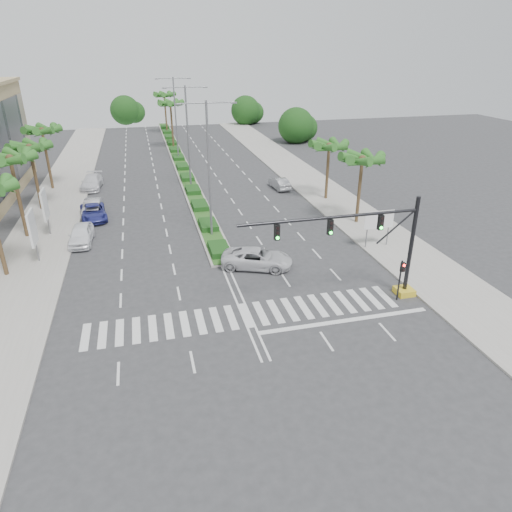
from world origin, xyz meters
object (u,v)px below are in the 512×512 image
(car_parked_d, at_px, (92,182))
(car_right, at_px, (279,183))
(car_crossing, at_px, (257,258))
(car_parked_c, at_px, (93,212))
(car_parked_b, at_px, (93,207))
(car_parked_a, at_px, (81,235))

(car_parked_d, distance_m, car_right, 23.11)
(car_crossing, relative_size, car_right, 1.33)
(car_parked_c, distance_m, car_right, 22.18)
(car_parked_c, relative_size, car_parked_d, 0.95)
(car_parked_c, bearing_deg, car_parked_b, 88.21)
(car_crossing, bearing_deg, car_parked_d, 50.55)
(car_parked_c, relative_size, car_crossing, 0.94)
(car_parked_b, relative_size, car_parked_d, 0.85)
(car_parked_a, distance_m, car_parked_b, 7.86)
(car_parked_d, bearing_deg, car_crossing, -56.55)
(car_parked_b, relative_size, car_parked_c, 0.89)
(car_parked_b, bearing_deg, car_parked_d, 98.89)
(car_parked_a, bearing_deg, car_right, 30.89)
(car_parked_a, relative_size, car_parked_b, 1.02)
(car_parked_b, bearing_deg, car_right, 15.41)
(car_parked_d, height_order, car_right, car_parked_d)
(car_right, bearing_deg, car_crossing, 63.27)
(car_parked_b, relative_size, car_crossing, 0.84)
(car_parked_d, relative_size, car_crossing, 0.99)
(car_parked_a, relative_size, car_crossing, 0.86)
(car_parked_d, height_order, car_crossing, car_parked_d)
(car_parked_d, bearing_deg, car_parked_a, -83.86)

